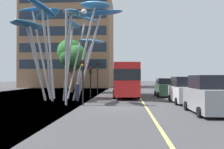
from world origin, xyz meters
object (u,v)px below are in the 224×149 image
object	(u,v)px
traffic_light_kerb_far	(90,75)
car_parked_near	(208,96)
car_parked_mid	(183,91)
street_lamp	(71,44)
red_bus	(126,78)
traffic_light_kerb_near	(83,73)
car_parked_far	(165,88)
leaf_sculpture	(66,26)
pedestrian	(77,92)
traffic_light_island_mid	(98,72)

from	to	relation	value
traffic_light_kerb_far	car_parked_near	distance (m)	12.83
car_parked_near	traffic_light_kerb_far	bearing A→B (deg)	132.49
car_parked_near	car_parked_mid	size ratio (longest dim) A/B	1.01
traffic_light_kerb_far	street_lamp	xyz separation A→B (m)	(-0.64, -5.69, 2.43)
red_bus	traffic_light_kerb_far	world-z (taller)	red_bus
traffic_light_kerb_near	car_parked_far	bearing A→B (deg)	49.07
traffic_light_kerb_far	street_lamp	world-z (taller)	street_lamp
leaf_sculpture	car_parked_near	bearing A→B (deg)	-36.93
red_bus	street_lamp	size ratio (longest dim) A/B	1.37
car_parked_mid	pedestrian	xyz separation A→B (m)	(-9.35, 1.27, -0.17)
car_parked_mid	car_parked_far	xyz separation A→B (m)	(-0.46, 6.75, -0.06)
traffic_light_kerb_near	car_parked_mid	bearing A→B (deg)	14.79
car_parked_mid	street_lamp	size ratio (longest dim) A/B	0.59
traffic_light_kerb_far	car_parked_near	size ratio (longest dim) A/B	0.73
car_parked_mid	car_parked_far	distance (m)	6.77
pedestrian	traffic_light_kerb_near	bearing A→B (deg)	-71.38
traffic_light_island_mid	street_lamp	world-z (taller)	street_lamp
traffic_light_kerb_far	traffic_light_island_mid	bearing A→B (deg)	87.85
leaf_sculpture	car_parked_far	bearing A→B (deg)	22.04
traffic_light_kerb_far	car_parked_mid	size ratio (longest dim) A/B	0.74
traffic_light_kerb_far	car_parked_far	distance (m)	8.72
leaf_sculpture	pedestrian	bearing A→B (deg)	-40.89
traffic_light_kerb_far	car_parked_near	world-z (taller)	traffic_light_kerb_far
car_parked_far	leaf_sculpture	bearing A→B (deg)	-157.96
car_parked_near	pedestrian	bearing A→B (deg)	143.73
leaf_sculpture	traffic_light_kerb_near	size ratio (longest dim) A/B	3.13
traffic_light_kerb_near	traffic_light_island_mid	bearing A→B (deg)	90.90
red_bus	car_parked_far	world-z (taller)	red_bus
traffic_light_kerb_near	car_parked_far	distance (m)	11.90
leaf_sculpture	traffic_light_kerb_far	xyz separation A→B (m)	(2.31, 1.20, -4.88)
car_parked_near	car_parked_far	size ratio (longest dim) A/B	1.11
traffic_light_island_mid	traffic_light_kerb_near	bearing A→B (deg)	-89.10
leaf_sculpture	car_parked_mid	world-z (taller)	leaf_sculpture
red_bus	street_lamp	bearing A→B (deg)	-116.85
car_parked_far	traffic_light_island_mid	bearing A→B (deg)	169.47
leaf_sculpture	traffic_light_kerb_near	xyz separation A→B (m)	(2.64, -4.72, -4.73)
red_bus	leaf_sculpture	world-z (taller)	leaf_sculpture
street_lamp	pedestrian	bearing A→B (deg)	93.30
street_lamp	car_parked_far	bearing A→B (deg)	44.97
car_parked_near	red_bus	bearing A→B (deg)	112.25
red_bus	car_parked_near	world-z (taller)	red_bus
traffic_light_kerb_near	car_parked_mid	xyz separation A→B (m)	(8.19, 2.16, -1.53)
red_bus	leaf_sculpture	xyz separation A→B (m)	(-5.95, -3.96, 5.19)
traffic_light_island_mid	car_parked_near	xyz separation A→B (m)	(8.45, -13.88, -1.76)
traffic_light_kerb_near	car_parked_mid	size ratio (longest dim) A/B	0.79
car_parked_near	street_lamp	xyz separation A→B (m)	(-9.26, 3.72, 3.77)
car_parked_far	pedestrian	size ratio (longest dim) A/B	2.36
traffic_light_kerb_far	pedestrian	world-z (taller)	traffic_light_kerb_far
car_parked_mid	pedestrian	distance (m)	9.44
car_parked_far	pedestrian	world-z (taller)	car_parked_far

